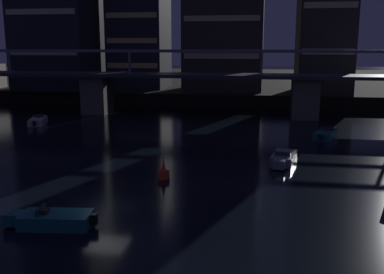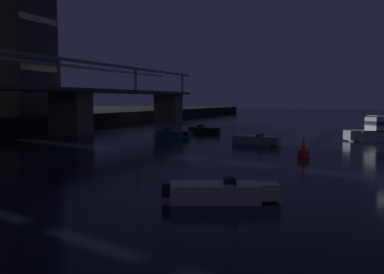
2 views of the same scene
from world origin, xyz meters
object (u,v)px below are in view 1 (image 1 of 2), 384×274
(speedboat_far_center, at_px, (283,158))
(speedboat_near_right, at_px, (52,220))
(speedboat_mid_center, at_px, (326,134))
(speedboat_far_left, at_px, (38,121))
(tower_central, at_px, (225,1))
(river_bridge, at_px, (197,86))
(tower_west_tall, at_px, (139,28))
(channel_buoy, at_px, (164,173))

(speedboat_far_center, bearing_deg, speedboat_near_right, -129.56)
(speedboat_mid_center, distance_m, speedboat_far_center, 12.63)
(speedboat_far_left, bearing_deg, speedboat_near_right, -60.79)
(tower_central, bearing_deg, speedboat_mid_center, -65.47)
(speedboat_far_center, bearing_deg, river_bridge, 114.23)
(speedboat_mid_center, bearing_deg, tower_central, 114.53)
(tower_west_tall, height_order, speedboat_far_center, tower_west_tall)
(river_bridge, bearing_deg, speedboat_mid_center, -39.84)
(speedboat_near_right, xyz_separation_m, speedboat_far_left, (-17.27, 30.89, 0.00))
(river_bridge, xyz_separation_m, speedboat_far_center, (11.36, -25.25, -3.89))
(river_bridge, relative_size, speedboat_mid_center, 18.96)
(channel_buoy, bearing_deg, speedboat_far_center, 33.60)
(tower_central, height_order, speedboat_far_left, tower_central)
(speedboat_near_right, bearing_deg, speedboat_far_left, 119.21)
(tower_central, bearing_deg, river_bridge, -97.52)
(tower_central, height_order, speedboat_mid_center, tower_central)
(river_bridge, xyz_separation_m, tower_west_tall, (-13.53, 18.19, 8.78))
(speedboat_far_center, xyz_separation_m, channel_buoy, (-9.18, -6.10, 0.06))
(tower_west_tall, bearing_deg, speedboat_far_left, -101.18)
(speedboat_mid_center, bearing_deg, tower_west_tall, 133.19)
(tower_central, relative_size, speedboat_far_center, 5.90)
(tower_central, xyz_separation_m, speedboat_far_left, (-21.47, -27.68, -17.05))
(channel_buoy, bearing_deg, speedboat_near_right, -112.35)
(tower_west_tall, distance_m, speedboat_far_center, 51.65)
(river_bridge, height_order, speedboat_mid_center, river_bridge)
(river_bridge, xyz_separation_m, channel_buoy, (2.18, -31.35, -3.83))
(speedboat_near_right, bearing_deg, tower_central, 85.90)
(tower_central, distance_m, speedboat_far_center, 46.67)
(tower_west_tall, xyz_separation_m, channel_buoy, (15.71, -49.55, -12.60))
(speedboat_far_center, bearing_deg, channel_buoy, -146.40)
(river_bridge, distance_m, tower_central, 21.81)
(channel_buoy, bearing_deg, speedboat_mid_center, 51.25)
(tower_west_tall, xyz_separation_m, speedboat_near_right, (11.61, -59.53, -12.67))
(tower_central, height_order, speedboat_far_center, tower_central)
(river_bridge, relative_size, channel_buoy, 54.92)
(tower_west_tall, relative_size, channel_buoy, 12.54)
(tower_central, distance_m, speedboat_mid_center, 38.00)
(speedboat_near_right, height_order, speedboat_far_left, same)
(tower_west_tall, height_order, speedboat_mid_center, tower_west_tall)
(river_bridge, relative_size, tower_west_tall, 4.38)
(tower_west_tall, xyz_separation_m, speedboat_far_center, (24.90, -43.44, -12.67))
(speedboat_mid_center, relative_size, speedboat_far_left, 0.99)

